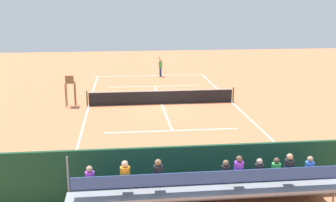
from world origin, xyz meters
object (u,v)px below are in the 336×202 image
(courtside_bench, at_px, (249,172))
(tennis_ball_near, at_px, (158,83))
(tennis_player, at_px, (160,66))
(umpire_chair, at_px, (70,87))
(tennis_ball_far, at_px, (173,78))
(tennis_net, at_px, (162,97))
(bleacher_stand, at_px, (207,188))
(equipment_bag, at_px, (204,184))
(tennis_racket, at_px, (153,76))

(courtside_bench, bearing_deg, tennis_ball_near, -85.10)
(courtside_bench, bearing_deg, tennis_player, -87.05)
(umpire_chair, bearing_deg, tennis_ball_far, -132.00)
(tennis_net, distance_m, tennis_ball_far, 9.34)
(umpire_chair, bearing_deg, tennis_player, -124.63)
(bleacher_stand, height_order, tennis_ball_far, bleacher_stand)
(bleacher_stand, xyz_separation_m, tennis_ball_near, (-0.37, -22.52, -0.97))
(umpire_chair, bearing_deg, equipment_bag, 115.79)
(equipment_bag, bearing_deg, tennis_racket, -89.82)
(tennis_racket, bearing_deg, equipment_bag, 90.18)
(umpire_chair, distance_m, tennis_ball_far, 12.18)
(tennis_racket, relative_size, tennis_ball_far, 8.78)
(tennis_net, xyz_separation_m, tennis_ball_far, (-1.90, -9.14, -0.47))
(equipment_bag, bearing_deg, tennis_net, -88.54)
(equipment_bag, distance_m, tennis_ball_far, 22.59)
(umpire_chair, xyz_separation_m, equipment_bag, (-6.54, 13.54, -1.13))
(tennis_net, bearing_deg, tennis_ball_far, -101.78)
(tennis_player, bearing_deg, tennis_ball_near, 81.09)
(tennis_racket, bearing_deg, umpire_chair, 58.54)
(tennis_ball_near, bearing_deg, tennis_player, -98.91)
(umpire_chair, relative_size, courtside_bench, 1.19)
(tennis_net, relative_size, courtside_bench, 5.72)
(tennis_racket, height_order, tennis_ball_near, tennis_ball_near)
(courtside_bench, xyz_separation_m, tennis_player, (1.22, -23.72, 0.46))
(courtside_bench, bearing_deg, bleacher_stand, 45.34)
(umpire_chair, height_order, tennis_ball_far, umpire_chair)
(tennis_player, xyz_separation_m, tennis_racket, (0.66, -0.25, -1.00))
(tennis_net, height_order, courtside_bench, tennis_net)
(bleacher_stand, xyz_separation_m, tennis_ball_far, (-1.88, -24.56, -0.97))
(tennis_net, xyz_separation_m, tennis_racket, (-0.26, -10.70, -0.49))
(bleacher_stand, distance_m, tennis_ball_far, 24.65)
(equipment_bag, height_order, tennis_ball_near, equipment_bag)
(courtside_bench, relative_size, tennis_ball_near, 27.27)
(bleacher_stand, xyz_separation_m, tennis_player, (-0.90, -25.87, 0.01))
(equipment_bag, height_order, tennis_racket, equipment_bag)
(equipment_bag, relative_size, tennis_ball_far, 13.64)
(tennis_ball_far, bearing_deg, tennis_net, 78.22)
(courtside_bench, bearing_deg, tennis_racket, -85.51)
(bleacher_stand, bearing_deg, courtside_bench, -134.66)
(courtside_bench, distance_m, tennis_player, 23.76)
(tennis_net, bearing_deg, tennis_player, -95.06)
(tennis_racket, relative_size, tennis_ball_near, 8.78)
(tennis_player, relative_size, tennis_ball_near, 29.18)
(umpire_chair, relative_size, tennis_ball_far, 32.42)
(umpire_chair, distance_m, equipment_bag, 15.08)
(tennis_net, bearing_deg, courtside_bench, 99.20)
(tennis_player, height_order, tennis_racket, tennis_player)
(bleacher_stand, relative_size, courtside_bench, 5.03)
(tennis_net, distance_m, tennis_ball_near, 7.13)
(courtside_bench, distance_m, tennis_ball_far, 22.42)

